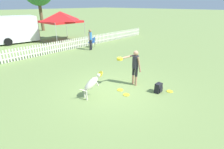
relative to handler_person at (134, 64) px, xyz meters
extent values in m
plane|color=olive|center=(-0.98, 0.28, -1.02)|extent=(240.00, 240.00, 0.00)
cylinder|color=tan|center=(0.03, -0.13, -0.79)|extent=(0.11, 0.11, 0.45)
cylinder|color=black|center=(0.03, -0.13, -0.38)|extent=(0.12, 0.12, 0.37)
cylinder|color=tan|center=(0.08, 0.06, -0.79)|extent=(0.11, 0.11, 0.45)
cylinder|color=black|center=(0.08, 0.06, -0.38)|extent=(0.12, 0.12, 0.37)
cylinder|color=#26262D|center=(0.06, -0.03, 0.09)|extent=(0.34, 0.34, 0.57)
sphere|color=tan|center=(0.06, -0.03, 0.48)|extent=(0.23, 0.23, 0.23)
cylinder|color=tan|center=(0.05, -0.24, 0.00)|extent=(0.19, 0.20, 0.69)
cylinder|color=tan|center=(-0.22, 0.25, 0.31)|extent=(0.67, 0.32, 0.14)
cylinder|color=yellow|center=(-0.54, 0.37, 0.24)|extent=(0.26, 0.26, 0.02)
cylinder|color=yellow|center=(-0.54, 0.37, 0.26)|extent=(0.26, 0.26, 0.02)
cylinder|color=yellow|center=(-0.54, 0.37, 0.29)|extent=(0.26, 0.26, 0.02)
cylinder|color=yellow|center=(-0.54, 0.37, 0.32)|extent=(0.26, 0.26, 0.02)
ellipsoid|color=beige|center=(-2.07, 0.53, -0.42)|extent=(0.75, 0.46, 0.62)
ellipsoid|color=silver|center=(-2.07, 0.53, -0.47)|extent=(0.39, 0.25, 0.31)
sphere|color=beige|center=(-1.73, 0.44, -0.16)|extent=(0.16, 0.16, 0.16)
cone|color=beige|center=(-1.67, 0.42, -0.11)|extent=(0.16, 0.12, 0.14)
cylinder|color=yellow|center=(-1.67, 0.42, -0.11)|extent=(0.24, 0.30, 0.22)
cone|color=beige|center=(-1.74, 0.49, -0.10)|extent=(0.05, 0.05, 0.07)
cone|color=beige|center=(-1.77, 0.40, -0.10)|extent=(0.05, 0.05, 0.07)
cylinder|color=silver|center=(-2.30, 0.70, -0.82)|extent=(0.06, 0.06, 0.39)
cylinder|color=silver|center=(-2.35, 0.49, -0.82)|extent=(0.06, 0.06, 0.39)
cylinder|color=silver|center=(-1.86, 0.57, -0.39)|extent=(0.19, 0.10, 0.31)
cylinder|color=silver|center=(-1.91, 0.39, -0.39)|extent=(0.19, 0.10, 0.31)
cone|color=beige|center=(-2.46, 0.63, -0.58)|extent=(0.33, 0.15, 0.23)
cylinder|color=yellow|center=(-0.83, 0.08, -1.01)|extent=(0.26, 0.26, 0.02)
cylinder|color=yellow|center=(-0.99, -0.39, -1.01)|extent=(0.26, 0.26, 0.02)
cylinder|color=yellow|center=(0.51, -1.57, -1.01)|extent=(0.26, 0.26, 0.02)
cube|color=black|center=(0.11, -1.23, -0.81)|extent=(0.31, 0.21, 0.41)
cube|color=black|center=(0.11, -1.36, -0.86)|extent=(0.22, 0.04, 0.21)
cube|color=silver|center=(-0.98, 7.77, -0.77)|extent=(25.52, 0.04, 0.06)
cube|color=silver|center=(-0.98, 7.77, -0.41)|extent=(25.52, 0.04, 0.06)
cube|color=silver|center=(-3.11, 7.77, -0.60)|extent=(0.09, 0.02, 0.84)
cube|color=silver|center=(-2.92, 7.77, -0.60)|extent=(0.09, 0.02, 0.84)
cube|color=silver|center=(-2.74, 7.77, -0.60)|extent=(0.09, 0.02, 0.84)
cube|color=silver|center=(-2.55, 7.77, -0.60)|extent=(0.09, 0.02, 0.84)
cube|color=silver|center=(-2.37, 7.77, -0.60)|extent=(0.09, 0.02, 0.84)
cube|color=silver|center=(-2.18, 7.77, -0.60)|extent=(0.09, 0.02, 0.84)
cube|color=silver|center=(-2.00, 7.77, -0.60)|extent=(0.09, 0.02, 0.84)
cube|color=silver|center=(-1.81, 7.77, -0.60)|extent=(0.09, 0.02, 0.84)
cube|color=silver|center=(-1.63, 7.77, -0.60)|extent=(0.09, 0.02, 0.84)
cube|color=silver|center=(-1.44, 7.77, -0.60)|extent=(0.09, 0.02, 0.84)
cube|color=silver|center=(-1.26, 7.77, -0.60)|extent=(0.09, 0.02, 0.84)
cube|color=silver|center=(-1.07, 7.77, -0.60)|extent=(0.09, 0.02, 0.84)
cube|color=silver|center=(-0.89, 7.77, -0.60)|extent=(0.09, 0.02, 0.84)
cube|color=silver|center=(-0.70, 7.77, -0.60)|extent=(0.09, 0.02, 0.84)
cube|color=silver|center=(-0.52, 7.77, -0.60)|extent=(0.09, 0.02, 0.84)
cube|color=silver|center=(-0.33, 7.77, -0.60)|extent=(0.09, 0.02, 0.84)
cube|color=silver|center=(-0.15, 7.77, -0.60)|extent=(0.09, 0.02, 0.84)
cube|color=silver|center=(0.04, 7.77, -0.60)|extent=(0.09, 0.02, 0.84)
cube|color=silver|center=(0.22, 7.77, -0.60)|extent=(0.09, 0.02, 0.84)
cube|color=silver|center=(0.41, 7.77, -0.60)|extent=(0.09, 0.02, 0.84)
cube|color=silver|center=(0.59, 7.77, -0.60)|extent=(0.09, 0.02, 0.84)
cube|color=silver|center=(0.78, 7.77, -0.60)|extent=(0.09, 0.02, 0.84)
cube|color=silver|center=(0.96, 7.77, -0.60)|extent=(0.09, 0.02, 0.84)
cube|color=silver|center=(1.15, 7.77, -0.60)|extent=(0.09, 0.02, 0.84)
cube|color=silver|center=(1.33, 7.77, -0.60)|extent=(0.09, 0.02, 0.84)
cube|color=silver|center=(1.52, 7.77, -0.60)|extent=(0.09, 0.02, 0.84)
cube|color=silver|center=(1.70, 7.77, -0.60)|extent=(0.09, 0.02, 0.84)
cube|color=silver|center=(1.89, 7.77, -0.60)|extent=(0.09, 0.02, 0.84)
cube|color=silver|center=(2.07, 7.77, -0.60)|extent=(0.09, 0.02, 0.84)
cube|color=silver|center=(2.26, 7.77, -0.60)|extent=(0.09, 0.02, 0.84)
cube|color=silver|center=(2.44, 7.77, -0.60)|extent=(0.09, 0.02, 0.84)
cube|color=silver|center=(2.63, 7.77, -0.60)|extent=(0.09, 0.02, 0.84)
cube|color=silver|center=(2.81, 7.77, -0.60)|extent=(0.09, 0.02, 0.84)
cube|color=silver|center=(3.00, 7.77, -0.60)|extent=(0.09, 0.02, 0.84)
cube|color=silver|center=(3.18, 7.77, -0.60)|extent=(0.09, 0.02, 0.84)
cube|color=silver|center=(3.36, 7.77, -0.60)|extent=(0.09, 0.02, 0.84)
cube|color=silver|center=(3.55, 7.77, -0.60)|extent=(0.09, 0.02, 0.84)
cube|color=silver|center=(3.73, 7.77, -0.60)|extent=(0.09, 0.02, 0.84)
cube|color=silver|center=(3.92, 7.77, -0.60)|extent=(0.09, 0.02, 0.84)
cube|color=silver|center=(4.10, 7.77, -0.60)|extent=(0.09, 0.02, 0.84)
cube|color=silver|center=(4.29, 7.77, -0.60)|extent=(0.09, 0.02, 0.84)
cube|color=silver|center=(4.47, 7.77, -0.60)|extent=(0.09, 0.02, 0.84)
cube|color=silver|center=(4.66, 7.77, -0.60)|extent=(0.09, 0.02, 0.84)
cube|color=silver|center=(4.84, 7.77, -0.60)|extent=(0.09, 0.02, 0.84)
cube|color=silver|center=(5.03, 7.77, -0.60)|extent=(0.09, 0.02, 0.84)
cube|color=silver|center=(5.21, 7.77, -0.60)|extent=(0.09, 0.02, 0.84)
cube|color=silver|center=(5.40, 7.77, -0.60)|extent=(0.09, 0.02, 0.84)
cube|color=silver|center=(5.58, 7.77, -0.60)|extent=(0.09, 0.02, 0.84)
cube|color=silver|center=(5.77, 7.77, -0.60)|extent=(0.09, 0.02, 0.84)
cube|color=silver|center=(5.95, 7.77, -0.60)|extent=(0.09, 0.02, 0.84)
cube|color=silver|center=(6.14, 7.77, -0.60)|extent=(0.09, 0.02, 0.84)
cube|color=silver|center=(6.32, 7.77, -0.60)|extent=(0.09, 0.02, 0.84)
cube|color=silver|center=(6.51, 7.77, -0.60)|extent=(0.09, 0.02, 0.84)
cube|color=silver|center=(6.69, 7.77, -0.60)|extent=(0.09, 0.02, 0.84)
cube|color=silver|center=(6.88, 7.77, -0.60)|extent=(0.09, 0.02, 0.84)
cube|color=silver|center=(7.06, 7.77, -0.60)|extent=(0.09, 0.02, 0.84)
cube|color=silver|center=(7.25, 7.77, -0.60)|extent=(0.09, 0.02, 0.84)
cube|color=silver|center=(7.43, 7.77, -0.60)|extent=(0.09, 0.02, 0.84)
cube|color=silver|center=(7.62, 7.77, -0.60)|extent=(0.09, 0.02, 0.84)
cube|color=silver|center=(7.80, 7.77, -0.60)|extent=(0.09, 0.02, 0.84)
cube|color=silver|center=(7.99, 7.77, -0.60)|extent=(0.09, 0.02, 0.84)
cube|color=silver|center=(8.17, 7.77, -0.60)|extent=(0.09, 0.02, 0.84)
cube|color=silver|center=(8.36, 7.77, -0.60)|extent=(0.09, 0.02, 0.84)
cube|color=silver|center=(8.54, 7.77, -0.60)|extent=(0.09, 0.02, 0.84)
cube|color=silver|center=(8.73, 7.77, -0.60)|extent=(0.09, 0.02, 0.84)
cube|color=silver|center=(8.91, 7.77, -0.60)|extent=(0.09, 0.02, 0.84)
cube|color=silver|center=(9.10, 7.77, -0.60)|extent=(0.09, 0.02, 0.84)
cube|color=silver|center=(9.28, 7.77, -0.60)|extent=(0.09, 0.02, 0.84)
cube|color=silver|center=(9.47, 7.77, -0.60)|extent=(0.09, 0.02, 0.84)
cube|color=silver|center=(9.65, 7.77, -0.60)|extent=(0.09, 0.02, 0.84)
cube|color=silver|center=(9.84, 7.77, -0.60)|extent=(0.09, 0.02, 0.84)
cube|color=silver|center=(10.02, 7.77, -0.60)|extent=(0.09, 0.02, 0.84)
cube|color=silver|center=(10.21, 7.77, -0.60)|extent=(0.09, 0.02, 0.84)
cube|color=silver|center=(10.39, 7.77, -0.60)|extent=(0.09, 0.02, 0.84)
cube|color=silver|center=(10.58, 7.77, -0.60)|extent=(0.09, 0.02, 0.84)
cube|color=silver|center=(10.76, 7.77, -0.60)|extent=(0.09, 0.02, 0.84)
cube|color=silver|center=(10.95, 7.77, -0.60)|extent=(0.09, 0.02, 0.84)
cube|color=silver|center=(11.13, 7.77, -0.60)|extent=(0.09, 0.02, 0.84)
cube|color=silver|center=(11.32, 7.77, -0.60)|extent=(0.09, 0.02, 0.84)
cube|color=silver|center=(11.50, 7.77, -0.60)|extent=(0.09, 0.02, 0.84)
cube|color=silver|center=(11.69, 7.77, -0.60)|extent=(0.09, 0.02, 0.84)
cylinder|color=#333338|center=(3.77, 7.33, -0.80)|extent=(0.02, 0.02, 0.44)
cylinder|color=#333338|center=(3.40, 7.19, -0.80)|extent=(0.02, 0.02, 0.44)
cylinder|color=#333338|center=(3.92, 6.96, -0.80)|extent=(0.02, 0.02, 0.44)
cylinder|color=#333338|center=(3.54, 6.81, -0.80)|extent=(0.02, 0.02, 0.44)
cube|color=#1E4799|center=(3.66, 7.07, -0.58)|extent=(0.61, 0.61, 0.03)
cube|color=#1E4799|center=(3.73, 6.88, -0.38)|extent=(0.47, 0.25, 0.41)
cylinder|color=#B2B2B2|center=(1.99, 9.79, -0.04)|extent=(0.04, 0.04, 1.97)
cylinder|color=#B2B2B2|center=(5.18, 9.79, -0.04)|extent=(0.04, 0.04, 1.97)
cylinder|color=#B2B2B2|center=(1.99, 12.97, -0.04)|extent=(0.04, 0.04, 1.97)
cylinder|color=#B2B2B2|center=(5.18, 12.97, -0.04)|extent=(0.04, 0.04, 1.97)
cube|color=red|center=(3.59, 11.38, 0.85)|extent=(3.18, 3.18, 0.20)
pyramid|color=red|center=(3.59, 11.38, 1.37)|extent=(3.18, 3.18, 0.84)
cylinder|color=black|center=(3.09, 6.46, -0.61)|extent=(0.11, 0.11, 0.83)
cylinder|color=black|center=(2.91, 6.41, -0.61)|extent=(0.11, 0.11, 0.83)
cylinder|color=#3372BF|center=(3.00, 6.43, 0.09)|extent=(0.27, 0.27, 0.57)
sphere|color=#8C664C|center=(3.00, 6.43, 0.49)|extent=(0.23, 0.23, 0.23)
cylinder|color=#8C664C|center=(3.16, 6.48, 0.08)|extent=(0.08, 0.08, 0.59)
cylinder|color=#8C664C|center=(2.84, 6.39, 0.08)|extent=(0.08, 0.08, 0.59)
cube|color=white|center=(-0.22, 14.02, 0.27)|extent=(4.74, 3.02, 2.27)
cone|color=#3F3F42|center=(2.35, 13.57, -0.77)|extent=(0.82, 0.34, 0.20)
cylinder|color=black|center=(-0.56, 15.25, -0.68)|extent=(0.70, 0.30, 0.68)
cylinder|color=black|center=(-0.96, 12.99, -0.68)|extent=(0.70, 0.30, 0.68)
cylinder|color=brown|center=(5.70, 19.57, 1.00)|extent=(0.41, 0.41, 4.04)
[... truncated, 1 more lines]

